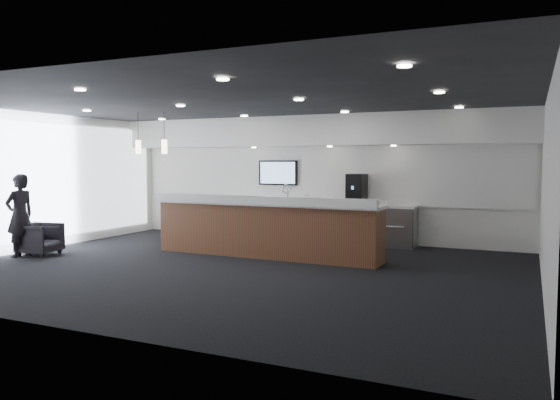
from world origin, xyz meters
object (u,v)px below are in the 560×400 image
at_px(service_counter, 265,228).
at_px(coffee_machine, 357,189).
at_px(armchair, 40,239).
at_px(lounge_guest, 20,215).

relative_size(service_counter, coffee_machine, 7.01).
distance_m(coffee_machine, armchair, 6.97).
height_order(coffee_machine, armchair, coffee_machine).
height_order(service_counter, armchair, service_counter).
bearing_deg(armchair, service_counter, -77.87).
xyz_separation_m(service_counter, armchair, (-4.33, -1.77, -0.24)).
distance_m(service_counter, lounge_guest, 4.99).
bearing_deg(armchair, lounge_guest, 136.00).
bearing_deg(lounge_guest, coffee_machine, 131.78).
height_order(service_counter, lounge_guest, lounge_guest).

